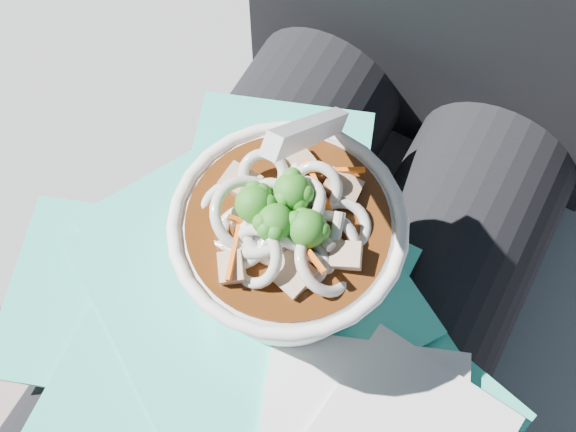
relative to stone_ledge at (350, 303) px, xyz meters
The scene contains 5 objects.
stone_ledge is the anchor object (origin of this frame).
lap 0.34m from the stone_ledge, 90.00° to the right, with size 0.31×0.48×0.15m.
person_body 0.33m from the stone_ledge, 90.00° to the right, with size 0.34×0.94×1.01m.
plastic_bag 0.43m from the stone_ledge, 97.65° to the right, with size 0.40×0.35×0.02m.
udon_bowl 0.47m from the stone_ledge, 94.18° to the right, with size 0.17×0.17×0.19m.
Camera 1 is at (0.09, -0.18, 1.17)m, focal length 50.00 mm.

